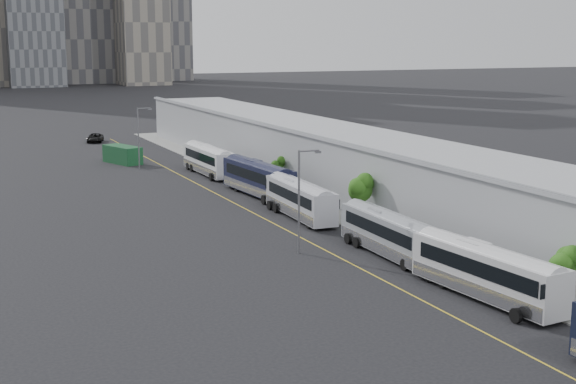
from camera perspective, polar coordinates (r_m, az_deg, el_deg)
sidewalk at (r=75.59m, az=8.36°, el=-2.50°), size 10.00×170.00×0.12m
lane_line at (r=70.60m, az=1.15°, el=-3.37°), size 0.12×160.00×0.02m
depot at (r=77.08m, az=10.93°, el=0.30°), size 12.45×160.40×7.20m
bus_2 at (r=55.83m, az=13.93°, el=-5.88°), size 3.65×12.88×3.71m
bus_3 at (r=65.61m, az=7.16°, el=-3.21°), size 2.79×12.23×3.56m
bus_4 at (r=78.67m, az=0.88°, el=-0.76°), size 3.08×12.62×3.66m
bus_5 at (r=89.96m, az=-2.12°, el=0.77°), size 3.56×13.51×3.91m
bus_6 at (r=104.62m, az=-5.66°, el=2.10°), size 2.88×12.94×3.77m
tree_1 at (r=54.89m, az=19.01°, el=-4.83°), size 1.97×1.97×4.05m
tree_2 at (r=75.44m, az=5.16°, el=0.39°), size 2.31×2.31×4.90m
tree_3 at (r=93.88m, az=-0.74°, el=1.87°), size 1.33×1.33×3.46m
street_lamp_near at (r=65.06m, az=0.94°, el=-0.13°), size 2.04×0.22×8.54m
street_lamp_far at (r=110.06m, az=-10.50°, el=4.11°), size 2.04×0.22×8.32m
shipping_container at (r=116.26m, az=-11.69°, el=2.62°), size 4.61×7.04×2.48m
suv at (r=141.56m, az=-13.56°, el=3.76°), size 3.89×5.80×1.48m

